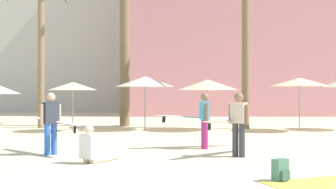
# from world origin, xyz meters

# --- Properties ---
(hotel_pink) EXTENTS (25.03, 10.42, 18.87)m
(hotel_pink) POSITION_xyz_m (8.50, 30.60, 9.44)
(hotel_pink) COLOR pink
(hotel_pink) RESTS_ON ground
(cafe_umbrella_0) EXTENTS (2.58, 2.58, 2.36)m
(cafe_umbrella_0) POSITION_xyz_m (4.96, 13.50, 2.17)
(cafe_umbrella_0) COLOR gray
(cafe_umbrella_0) RESTS_ON ground
(cafe_umbrella_1) EXTENTS (2.79, 2.79, 2.30)m
(cafe_umbrella_1) POSITION_xyz_m (0.95, 14.03, 2.06)
(cafe_umbrella_1) COLOR gray
(cafe_umbrella_1) RESTS_ON ground
(cafe_umbrella_2) EXTENTS (2.15, 2.15, 2.17)m
(cafe_umbrella_2) POSITION_xyz_m (-5.02, 13.34, 1.99)
(cafe_umbrella_2) COLOR gray
(cafe_umbrella_2) RESTS_ON ground
(cafe_umbrella_3) EXTENTS (2.73, 2.73, 2.45)m
(cafe_umbrella_3) POSITION_xyz_m (-1.90, 14.20, 2.21)
(cafe_umbrella_3) COLOR gray
(cafe_umbrella_3) RESTS_ON ground
(beach_towel) EXTENTS (2.15, 1.50, 0.01)m
(beach_towel) POSITION_xyz_m (1.92, 2.43, 0.01)
(beach_towel) COLOR #F4CC4C
(beach_towel) RESTS_ON ground
(backpack) EXTENTS (0.35, 0.34, 0.42)m
(backpack) POSITION_xyz_m (1.27, 2.62, 0.20)
(backpack) COLOR #467965
(backpack) RESTS_ON ground
(person_far_left) EXTENTS (3.15, 1.18, 1.68)m
(person_far_left) POSITION_xyz_m (0.25, 7.56, 0.91)
(person_far_left) COLOR #B7337F
(person_far_left) RESTS_ON ground
(person_near_left) EXTENTS (2.26, 2.16, 1.68)m
(person_near_left) POSITION_xyz_m (0.99, 5.88, 0.91)
(person_near_left) COLOR #3D3D42
(person_near_left) RESTS_ON ground
(person_far_right) EXTENTS (0.87, 1.01, 0.94)m
(person_far_right) POSITION_xyz_m (-2.62, 4.82, 0.32)
(person_far_right) COLOR beige
(person_far_right) RESTS_ON ground
(person_mid_right) EXTENTS (2.10, 2.10, 1.68)m
(person_mid_right) POSITION_xyz_m (-4.00, 6.22, 0.91)
(person_mid_right) COLOR blue
(person_mid_right) RESTS_ON ground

